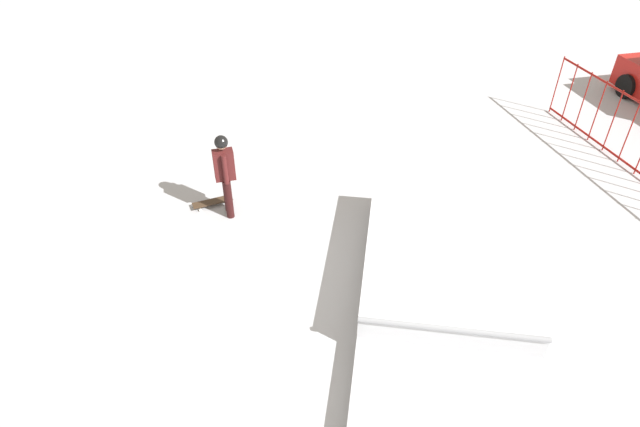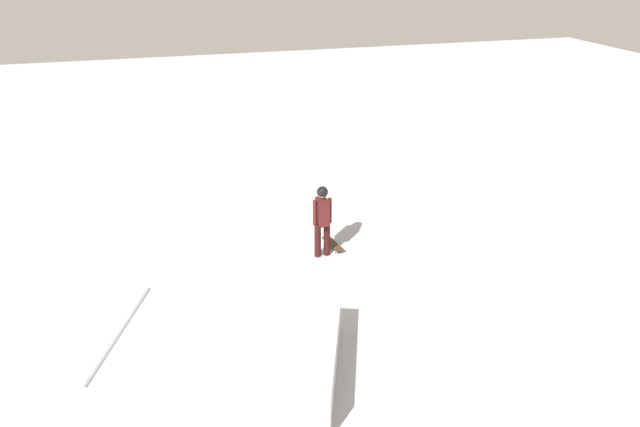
# 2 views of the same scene
# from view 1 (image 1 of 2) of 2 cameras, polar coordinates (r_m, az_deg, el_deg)

# --- Properties ---
(ground_plane) EXTENTS (60.00, 60.00, 0.00)m
(ground_plane) POSITION_cam_1_polar(r_m,az_deg,el_deg) (9.25, 12.87, -7.66)
(ground_plane) COLOR #B7BABF
(skate_ramp) EXTENTS (5.97, 4.35, 0.74)m
(skate_ramp) POSITION_cam_1_polar(r_m,az_deg,el_deg) (8.88, 13.14, -7.15)
(skate_ramp) COLOR silver
(skate_ramp) RESTS_ON ground
(skater) EXTENTS (0.44, 0.39, 1.73)m
(skater) POSITION_cam_1_polar(r_m,az_deg,el_deg) (10.16, -10.12, 4.58)
(skater) COLOR black
(skater) RESTS_ON ground
(skateboard) EXTENTS (0.37, 0.82, 0.09)m
(skateboard) POSITION_cam_1_polar(r_m,az_deg,el_deg) (10.97, -11.38, 1.23)
(skateboard) COLOR #3F2D1E
(skateboard) RESTS_ON ground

